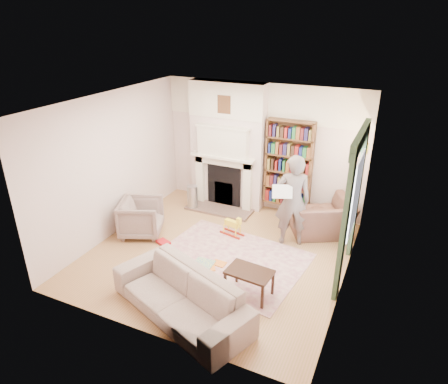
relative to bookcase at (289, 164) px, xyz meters
The scene contains 25 objects.
floor 2.51m from the bookcase, 107.05° to the right, with size 4.50×4.50×0.00m, color olive.
ceiling 2.75m from the bookcase, 107.05° to the right, with size 4.50×4.50×0.00m, color white.
wall_back 0.70m from the bookcase, 168.69° to the left, with size 4.50×4.50×0.00m, color beige.
wall_front 4.42m from the bookcase, 98.46° to the right, with size 4.50×4.50×0.00m, color beige.
wall_left 3.60m from the bookcase, 143.83° to the right, with size 4.50×4.50×0.00m, color beige.
wall_right 2.67m from the bookcase, 52.96° to the right, with size 4.50×4.50×0.00m, color beige.
fireplace 1.42m from the bookcase, behind, with size 1.70×0.58×2.80m.
bookcase is the anchor object (origin of this frame).
window 2.36m from the bookcase, 47.34° to the right, with size 0.02×0.90×1.30m, color silver.
curtain_left 2.87m from the bookcase, 57.36° to the right, with size 0.07×0.32×2.40m, color #30472D.
curtain_right 1.86m from the bookcase, 33.35° to the right, with size 0.07×0.32×2.40m, color #30472D.
pelmet 2.60m from the bookcase, 48.16° to the right, with size 0.09×1.70×0.24m, color #30472D.
wall_sconce 1.68m from the bookcase, 24.19° to the right, with size 0.20×0.24×0.24m, color gold, non-canonical shape.
rug 2.55m from the bookcase, 99.52° to the right, with size 2.60×2.00×0.01m, color beige.
armchair_reading 1.33m from the bookcase, 33.07° to the right, with size 1.14×1.00×0.74m, color #4C3329.
armchair_left 3.26m from the bookcase, 138.33° to the right, with size 0.78×0.81×0.73m, color gray.
sofa 3.95m from the bookcase, 96.58° to the right, with size 2.29×0.90×0.67m, color #BFB59E.
man_reading 1.29m from the bookcase, 69.54° to the right, with size 0.65×0.43×1.80m, color #5E504B.
newspaper 1.41m from the bookcase, 78.13° to the right, with size 0.36×0.02×0.26m, color white.
coffee_table 3.16m from the bookcase, 84.18° to the right, with size 0.70×0.45×0.45m, color black, non-canonical shape.
paraffin_heater 2.29m from the bookcase, 161.86° to the right, with size 0.24×0.24×0.55m, color #A9ABB1.
rocking_horse 1.83m from the bookcase, 116.48° to the right, with size 0.49×0.20×0.43m, color yellow, non-canonical shape.
board_game 2.93m from the bookcase, 105.56° to the right, with size 0.35×0.35×0.03m, color #D6DF4E.
game_box_lid 3.09m from the bookcase, 127.82° to the right, with size 0.26×0.18×0.04m, color red.
comic_annuals 2.85m from the bookcase, 101.89° to the right, with size 0.38×0.45×0.02m.
Camera 1 is at (2.74, -5.70, 4.08)m, focal length 32.00 mm.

